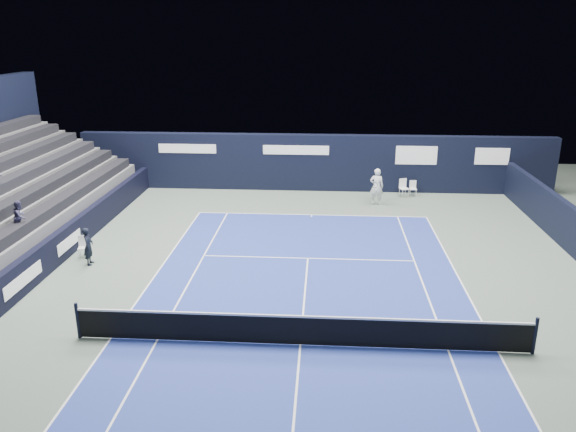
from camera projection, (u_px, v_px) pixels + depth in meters
name	position (u px, v px, depth m)	size (l,w,h in m)	color
ground	(303.00, 312.00, 17.74)	(48.00, 48.00, 0.00)	#506054
court_surface	(300.00, 345.00, 15.84)	(10.97, 23.77, 0.01)	navy
folding_chair_back_a	(413.00, 185.00, 30.24)	(0.37, 0.40, 0.81)	white
folding_chair_back_b	(404.00, 186.00, 30.01)	(0.55, 0.54, 0.97)	white
line_judge_chair	(83.00, 245.00, 21.94)	(0.45, 0.44, 0.86)	silver
line_judge	(88.00, 246.00, 21.17)	(0.53, 0.35, 1.46)	black
court_markings	(300.00, 345.00, 15.84)	(11.03, 23.83, 0.00)	white
tennis_net	(300.00, 329.00, 15.68)	(12.90, 0.10, 1.10)	black
back_sponsor_wall	(314.00, 162.00, 30.99)	(26.00, 0.63, 3.10)	black
side_barrier_left	(65.00, 242.00, 21.92)	(0.33, 22.00, 1.20)	black
tennis_player	(377.00, 186.00, 28.52)	(0.74, 0.88, 1.88)	white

